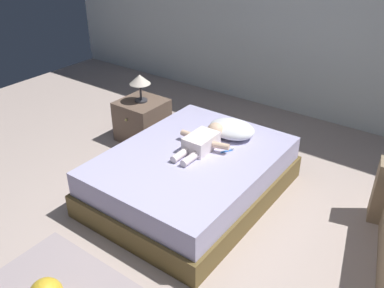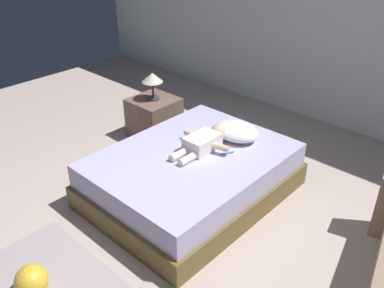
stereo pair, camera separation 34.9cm
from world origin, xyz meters
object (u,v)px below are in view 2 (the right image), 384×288
Objects in this scene: toy_ball at (31,281)px; toothbrush at (228,153)px; lamp at (152,79)px; baby at (205,141)px; pillow at (236,131)px; bed at (192,175)px; nightstand at (154,118)px.

toothbrush is at bearing 81.81° from toy_ball.
toothbrush is 0.39× the size of lamp.
pillow is at bearing 75.18° from baby.
bed is 7.87× the size of toy_ball.
bed is 0.33m from baby.
bed is 0.39m from toothbrush.
nightstand is 2.35m from toy_ball.
lamp is (-1.32, 0.33, 0.25)m from toothbrush.
toy_ball is at bearing -63.18° from nightstand.
bed is at bearing -94.10° from baby.
toothbrush is (0.13, -0.27, -0.06)m from pillow.
toy_ball is at bearing -63.18° from lamp.
pillow is 2.00× the size of toy_ball.
pillow is 1.46× the size of lamp.
pillow is 1.22m from nightstand.
pillow is at bearing -2.62° from lamp.
nightstand is at bearing 160.63° from baby.
baby is 1.26× the size of nightstand.
bed is 3.45× the size of nightstand.
lamp is at bearing 90.00° from nightstand.
lamp reaches higher than baby.
toothbrush is (0.23, 0.22, 0.23)m from bed.
toothbrush is 0.53× the size of toy_ball.
nightstand reaches higher than toy_ball.
pillow reaches higher than bed.
pillow is at bearing 86.41° from toy_ball.
toothbrush is 1.82m from toy_ball.
toy_ball is at bearing -91.34° from baby.
pillow is (0.10, 0.49, 0.29)m from bed.
baby is 2.89× the size of toy_ball.
nightstand is at bearing -90.00° from lamp.
baby is 1.20m from nightstand.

